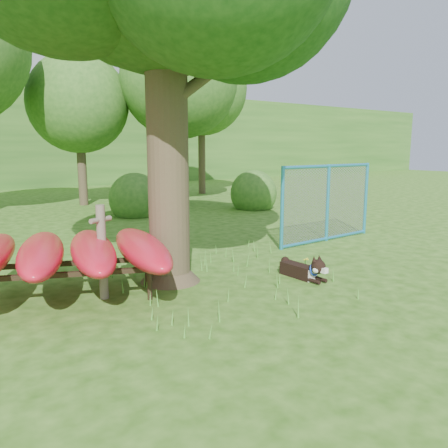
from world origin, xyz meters
TOP-DOWN VIEW (x-y plane):
  - ground at (0.00, 0.00)m, footprint 80.00×80.00m
  - wooden_post at (-1.97, 1.42)m, footprint 0.40×0.24m
  - kayak_rack at (-2.42, 1.71)m, footprint 3.48×3.76m
  - husky_dog at (1.35, 0.30)m, footprint 0.29×1.12m
  - fence_section at (4.21, 2.30)m, footprint 3.32×0.21m
  - wildflower_clump at (1.90, 0.79)m, footprint 0.09×0.09m
  - bg_tree_c at (1.50, 13.00)m, footprint 4.00×4.00m
  - bg_tree_d at (5.00, 11.00)m, footprint 4.80×4.80m
  - bg_tree_e at (8.00, 14.00)m, footprint 4.60×4.60m
  - shrub_right at (6.50, 8.00)m, footprint 1.80×1.80m
  - shrub_mid at (2.00, 9.00)m, footprint 1.80×1.80m

SIDE VIEW (x-z plane):
  - ground at x=0.00m, z-range 0.00..0.00m
  - shrub_right at x=6.50m, z-range -0.90..0.90m
  - shrub_mid at x=2.00m, z-range -0.90..0.90m
  - wildflower_clump at x=1.90m, z-range 0.06..0.27m
  - husky_dog at x=1.35m, z-range -0.07..0.42m
  - kayak_rack at x=-2.42m, z-range 0.26..1.24m
  - wooden_post at x=-1.97m, z-range 0.04..1.53m
  - fence_section at x=4.21m, z-range -0.64..2.59m
  - bg_tree_c at x=1.50m, z-range 1.05..7.17m
  - bg_tree_d at x=5.00m, z-range 1.33..8.83m
  - bg_tree_e at x=8.00m, z-range 1.46..9.01m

